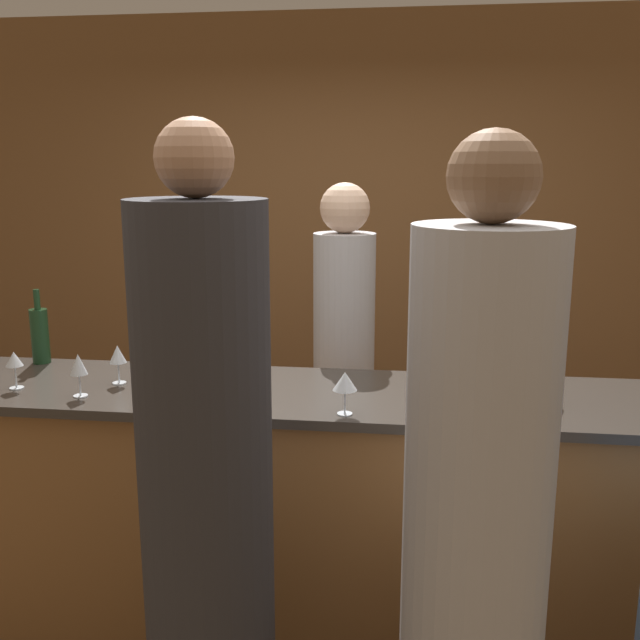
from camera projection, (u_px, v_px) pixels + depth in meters
name	position (u px, v px, depth m)	size (l,w,h in m)	color
back_wall	(354.00, 242.00, 4.56)	(8.00, 0.06, 2.80)	brown
bar_counter	(311.00, 521.00, 2.76)	(3.28, 0.62, 1.06)	brown
bartender	(344.00, 385.00, 3.36)	(0.28, 0.28, 1.81)	#B2B2B7
guest_0	(207.00, 513.00, 1.99)	(0.37, 0.37, 2.00)	#2D2D33
guest_2	(475.00, 539.00, 1.89)	(0.39, 0.39, 1.97)	#B2B2B7
wine_bottle_0	(187.00, 352.00, 2.79)	(0.07, 0.07, 0.27)	black
wine_bottle_1	(40.00, 335.00, 3.01)	(0.07, 0.07, 0.32)	#19381E
wine_glass_0	(14.00, 361.00, 2.65)	(0.06, 0.06, 0.14)	silver
wine_glass_1	(164.00, 380.00, 2.43)	(0.06, 0.06, 0.14)	silver
wine_glass_2	(546.00, 365.00, 2.51)	(0.07, 0.07, 0.18)	silver
wine_glass_3	(118.00, 356.00, 2.71)	(0.06, 0.06, 0.15)	silver
wine_glass_4	(209.00, 358.00, 2.64)	(0.07, 0.07, 0.16)	silver
wine_glass_5	(78.00, 366.00, 2.56)	(0.06, 0.06, 0.16)	silver
wine_glass_6	(345.00, 382.00, 2.38)	(0.08, 0.08, 0.15)	silver
wine_glass_7	(434.00, 373.00, 2.42)	(0.07, 0.07, 0.17)	silver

